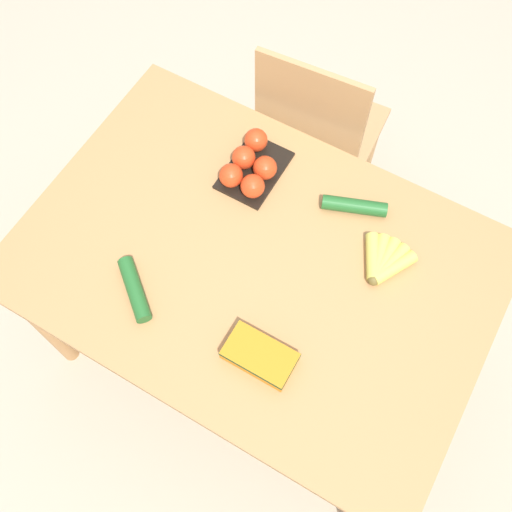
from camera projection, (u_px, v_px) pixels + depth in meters
ground_plane at (256, 342)px, 2.43m from camera, size 12.00×12.00×0.00m
dining_table at (256, 275)px, 1.82m from camera, size 1.36×0.94×0.78m
chair at (316, 135)px, 2.25m from camera, size 0.45×0.43×0.97m
banana_bunch at (383, 262)px, 1.70m from camera, size 0.16×0.16×0.04m
tomato_pack at (250, 166)px, 1.82m from camera, size 0.16×0.24×0.08m
carrot_bag at (260, 355)px, 1.58m from camera, size 0.19×0.11×0.04m
cucumber_near at (135, 289)px, 1.66m from camera, size 0.18×0.15×0.04m
cucumber_far at (354, 206)px, 1.78m from camera, size 0.20×0.11×0.04m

